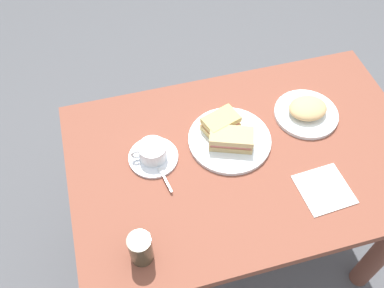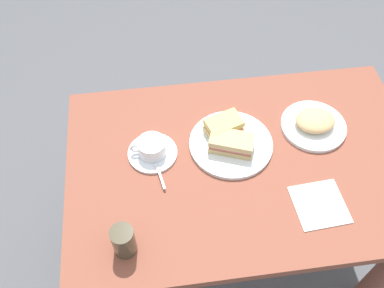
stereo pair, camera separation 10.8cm
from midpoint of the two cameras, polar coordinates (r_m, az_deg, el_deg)
ground_plane at (r=2.01m, az=6.70°, el=-14.08°), size 6.00×6.00×0.00m
dining_table at (r=1.50m, az=8.76°, el=-5.65°), size 1.14×0.73×0.72m
sandwich_plate at (r=1.40m, az=7.44°, el=-0.10°), size 0.27×0.27×0.01m
sandwich_front at (r=1.35m, az=7.60°, el=-0.02°), size 0.16×0.12×0.05m
sandwich_back at (r=1.39m, az=6.49°, el=2.27°), size 0.13×0.11×0.05m
coffee_saucer at (r=1.37m, az=-3.07°, el=-1.34°), size 0.16×0.16×0.01m
coffee_cup at (r=1.34m, az=-3.19°, el=-0.51°), size 0.11×0.09×0.05m
spoon at (r=1.32m, az=-2.12°, el=-3.84°), size 0.03×0.10×0.01m
side_plate at (r=1.50m, az=17.94°, el=2.21°), size 0.22×0.22×0.01m
side_food_pile at (r=1.48m, az=18.22°, el=2.91°), size 0.13×0.11×0.04m
napkin at (r=1.34m, az=18.96°, el=-7.82°), size 0.16×0.16×0.00m
drinking_glass at (r=1.17m, az=-6.50°, el=-12.95°), size 0.06×0.06×0.10m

